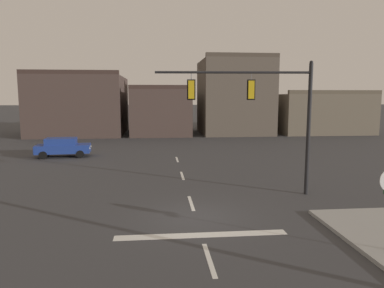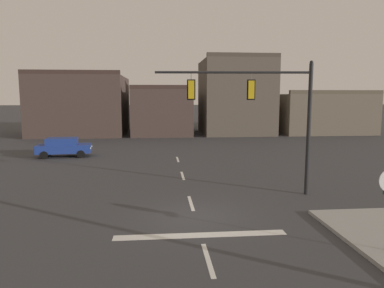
# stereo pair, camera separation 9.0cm
# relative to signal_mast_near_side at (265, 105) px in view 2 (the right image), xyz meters

# --- Properties ---
(ground_plane) EXTENTS (400.00, 400.00, 0.00)m
(ground_plane) POSITION_rel_signal_mast_near_side_xyz_m (-3.85, -3.20, -4.66)
(ground_plane) COLOR #353538
(stop_bar_paint) EXTENTS (6.40, 0.50, 0.01)m
(stop_bar_paint) POSITION_rel_signal_mast_near_side_xyz_m (-3.85, -5.20, -4.66)
(stop_bar_paint) COLOR silver
(stop_bar_paint) RESTS_ON ground
(lane_centreline) EXTENTS (0.16, 26.40, 0.01)m
(lane_centreline) POSITION_rel_signal_mast_near_side_xyz_m (-3.85, -1.20, -4.66)
(lane_centreline) COLOR silver
(lane_centreline) RESTS_ON ground
(signal_mast_near_side) EXTENTS (7.91, 0.75, 6.86)m
(signal_mast_near_side) POSITION_rel_signal_mast_near_side_xyz_m (0.00, 0.00, 0.00)
(signal_mast_near_side) COLOR black
(signal_mast_near_side) RESTS_ON ground
(car_lot_nearside) EXTENTS (4.58, 2.25, 1.61)m
(car_lot_nearside) POSITION_rel_signal_mast_near_side_xyz_m (-13.40, 13.00, -3.80)
(car_lot_nearside) COLOR navy
(car_lot_nearside) RESTS_ON ground
(building_row) EXTENTS (44.98, 13.66, 10.38)m
(building_row) POSITION_rel_signal_mast_near_side_xyz_m (-0.18, 32.09, -0.97)
(building_row) COLOR #473833
(building_row) RESTS_ON ground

